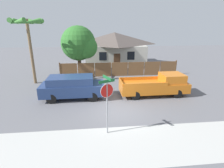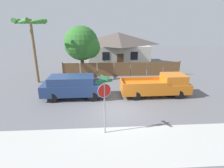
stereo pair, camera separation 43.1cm
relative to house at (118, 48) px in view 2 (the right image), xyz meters
name	(u,v)px [view 2 (the right image)]	position (x,y,z in m)	size (l,w,h in m)	color
ground_plane	(117,111)	(-1.60, -15.89, -2.42)	(80.00, 80.00, 0.00)	slate
sidewalk_strip	(124,145)	(-1.60, -19.49, -2.42)	(36.00, 3.20, 0.01)	#B2B2AD
wooden_fence	(122,69)	(-0.20, -7.11, -1.62)	(13.56, 0.12, 1.70)	brown
house	(118,48)	(0.00, 0.00, 0.00)	(9.20, 6.69, 4.67)	beige
oak_tree	(83,44)	(-4.66, -5.91, 1.14)	(4.14, 3.94, 5.63)	brown
palm_tree	(31,28)	(-9.12, -8.90, 2.95)	(3.05, 3.26, 6.23)	brown
red_suv	(73,86)	(-4.87, -13.28, -1.43)	(4.94, 2.02, 1.81)	navy
orange_pickup	(158,86)	(2.03, -13.28, -1.56)	(5.60, 1.94, 1.80)	orange
stop_sign	(104,96)	(-2.50, -18.37, -0.26)	(0.82, 0.74, 3.19)	gray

